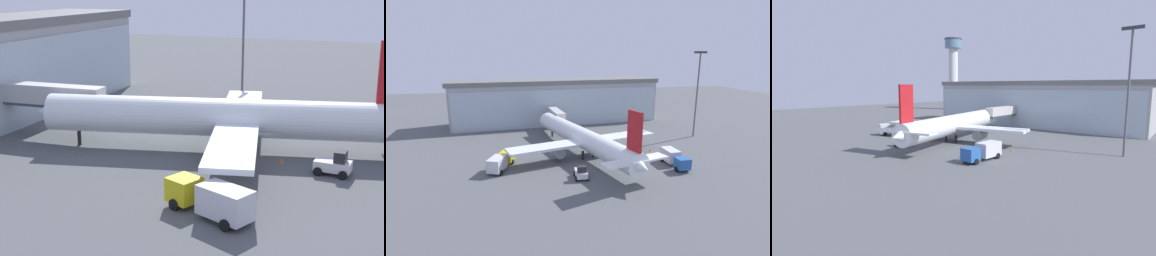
# 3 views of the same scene
# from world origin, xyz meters

# --- Properties ---
(ground) EXTENTS (240.00, 240.00, 0.00)m
(ground) POSITION_xyz_m (0.00, 0.00, 0.00)
(ground) COLOR #545659
(terminal_building) EXTENTS (60.84, 15.70, 12.74)m
(terminal_building) POSITION_xyz_m (0.01, 35.76, 6.37)
(terminal_building) COLOR #A0A0A0
(terminal_building) RESTS_ON ground
(jet_bridge) EXTENTS (3.27, 14.49, 5.96)m
(jet_bridge) POSITION_xyz_m (-2.43, 24.76, 4.58)
(jet_bridge) COLOR beige
(jet_bridge) RESTS_ON ground
(apron_light_mast) EXTENTS (3.20, 0.40, 20.48)m
(apron_light_mast) POSITION_xyz_m (30.12, 11.54, 12.02)
(apron_light_mast) COLOR #59595E
(apron_light_mast) RESTS_ON ground
(airplane) EXTENTS (30.95, 39.70, 11.62)m
(airplane) POSITION_xyz_m (-0.06, 3.83, 3.51)
(airplane) COLOR white
(airplane) RESTS_ON ground
(catering_truck) EXTENTS (4.81, 7.59, 2.65)m
(catering_truck) POSITION_xyz_m (-16.04, -0.46, 1.47)
(catering_truck) COLOR yellow
(catering_truck) RESTS_ON ground
(fuel_truck) EXTENTS (2.62, 7.34, 2.65)m
(fuel_truck) POSITION_xyz_m (14.63, -5.60, 1.47)
(fuel_truck) COLOR #2659A5
(fuel_truck) RESTS_ON ground
(baggage_cart) EXTENTS (3.19, 2.52, 1.50)m
(baggage_cart) POSITION_xyz_m (8.33, 3.34, 0.50)
(baggage_cart) COLOR #9E998C
(baggage_cart) RESTS_ON ground
(pushback_tug) EXTENTS (2.36, 3.32, 2.30)m
(pushback_tug) POSITION_xyz_m (-3.20, -7.53, 0.97)
(pushback_tug) COLOR silver
(pushback_tug) RESTS_ON ground
(safety_cone_nose) EXTENTS (0.36, 0.36, 0.55)m
(safety_cone_nose) POSITION_xyz_m (-1.65, -2.33, 0.28)
(safety_cone_nose) COLOR orange
(safety_cone_nose) RESTS_ON ground
(safety_cone_wingtip) EXTENTS (0.36, 0.36, 0.55)m
(safety_cone_wingtip) POSITION_xyz_m (14.34, 3.11, 0.28)
(safety_cone_wingtip) COLOR orange
(safety_cone_wingtip) RESTS_ON ground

